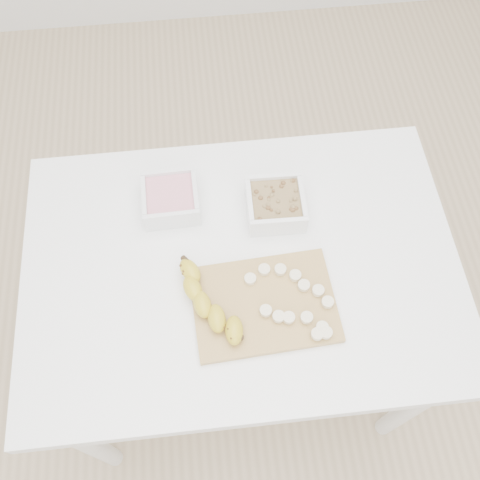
{
  "coord_description": "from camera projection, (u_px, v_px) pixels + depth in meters",
  "views": [
    {
      "loc": [
        -0.06,
        -0.52,
        1.85
      ],
      "look_at": [
        0.0,
        0.03,
        0.81
      ],
      "focal_mm": 40.0,
      "sensor_mm": 36.0,
      "label": 1
    }
  ],
  "objects": [
    {
      "name": "banana_slices",
      "position": [
        296.0,
        302.0,
        1.15
      ],
      "size": [
        0.19,
        0.19,
        0.02
      ],
      "color": "beige",
      "rests_on": "cutting_board"
    },
    {
      "name": "bowl_granola",
      "position": [
        275.0,
        204.0,
        1.26
      ],
      "size": [
        0.14,
        0.14,
        0.06
      ],
      "color": "white",
      "rests_on": "table"
    },
    {
      "name": "banana",
      "position": [
        210.0,
        304.0,
        1.14
      ],
      "size": [
        0.12,
        0.23,
        0.04
      ],
      "primitive_type": null,
      "rotation": [
        0.0,
        0.0,
        0.31
      ],
      "color": "gold",
      "rests_on": "cutting_board"
    },
    {
      "name": "table",
      "position": [
        241.0,
        281.0,
        1.3
      ],
      "size": [
        1.0,
        0.7,
        0.75
      ],
      "color": "white",
      "rests_on": "ground"
    },
    {
      "name": "ground",
      "position": [
        241.0,
        355.0,
        1.88
      ],
      "size": [
        3.5,
        3.5,
        0.0
      ],
      "primitive_type": "plane",
      "color": "#C6AD89",
      "rests_on": "ground"
    },
    {
      "name": "bowl_yogurt",
      "position": [
        171.0,
        199.0,
        1.27
      ],
      "size": [
        0.13,
        0.13,
        0.06
      ],
      "color": "white",
      "rests_on": "table"
    },
    {
      "name": "cutting_board",
      "position": [
        264.0,
        304.0,
        1.16
      ],
      "size": [
        0.32,
        0.24,
        0.01
      ],
      "primitive_type": "cube",
      "rotation": [
        0.0,
        0.0,
        0.05
      ],
      "color": "#AD8846",
      "rests_on": "table"
    }
  ]
}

